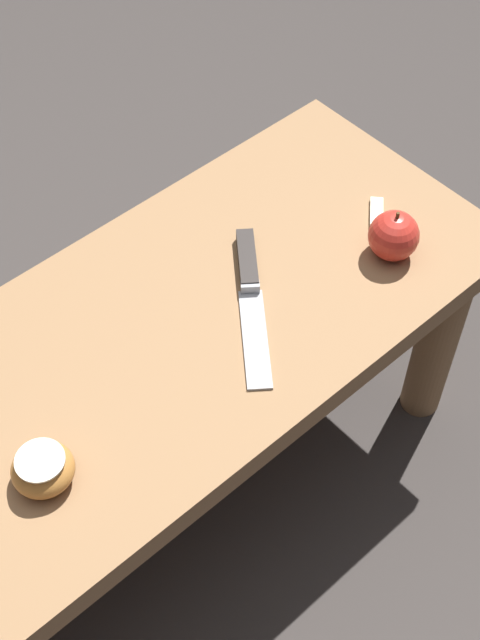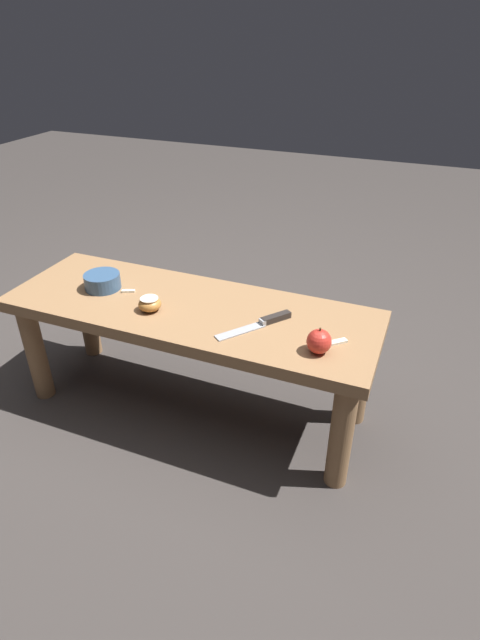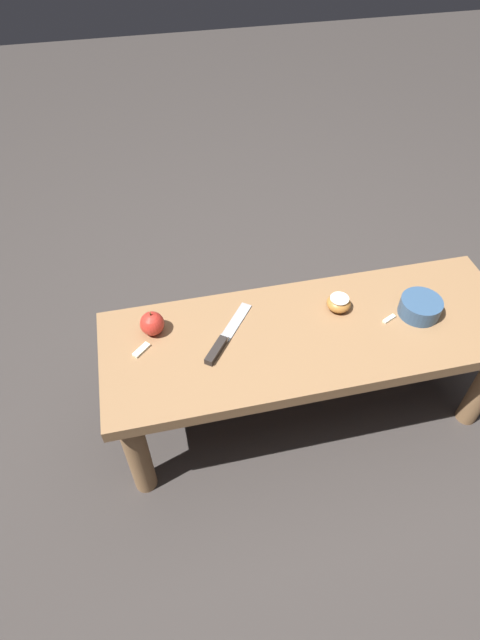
% 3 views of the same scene
% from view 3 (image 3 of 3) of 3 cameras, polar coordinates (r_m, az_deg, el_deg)
% --- Properties ---
extents(ground_plane, '(8.00, 8.00, 0.00)m').
position_cam_3_polar(ground_plane, '(1.80, 6.90, -10.19)').
color(ground_plane, '#383330').
extents(wooden_bench, '(1.23, 0.42, 0.42)m').
position_cam_3_polar(wooden_bench, '(1.52, 8.06, -3.10)').
color(wooden_bench, olive).
rests_on(wooden_bench, ground_plane).
extents(knife, '(0.18, 0.22, 0.02)m').
position_cam_3_polar(knife, '(1.42, -2.02, -2.44)').
color(knife, '#9EA0A5').
rests_on(knife, wooden_bench).
extents(apple_whole, '(0.07, 0.07, 0.08)m').
position_cam_3_polar(apple_whole, '(1.45, -10.00, -0.40)').
color(apple_whole, red).
rests_on(apple_whole, wooden_bench).
extents(apple_cut, '(0.07, 0.07, 0.04)m').
position_cam_3_polar(apple_cut, '(1.53, 11.21, 1.91)').
color(apple_cut, '#B27233').
rests_on(apple_cut, wooden_bench).
extents(apple_slice_near_knife, '(0.05, 0.03, 0.01)m').
position_cam_3_polar(apple_slice_near_knife, '(1.55, 16.67, 0.13)').
color(apple_slice_near_knife, white).
rests_on(apple_slice_near_knife, wooden_bench).
extents(apple_slice_center, '(0.05, 0.05, 0.01)m').
position_cam_3_polar(apple_slice_center, '(1.43, -11.20, -3.37)').
color(apple_slice_center, white).
rests_on(apple_slice_center, wooden_bench).
extents(bowl, '(0.12, 0.12, 0.05)m').
position_cam_3_polar(bowl, '(1.58, 19.90, 1.40)').
color(bowl, '#335175').
rests_on(bowl, wooden_bench).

